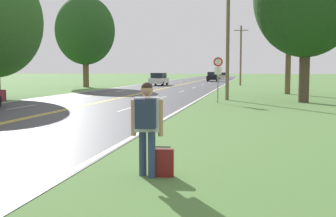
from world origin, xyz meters
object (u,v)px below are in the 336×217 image
at_px(suitcase, 163,163).
at_px(car_champagne_hatchback_distant, 224,76).
at_px(hitchhiker_person, 147,120).
at_px(tree_behind_sign, 85,31).
at_px(car_white_sedan_mid_far, 159,79).
at_px(traffic_sign, 218,68).
at_px(tree_mid_treeline, 289,20).
at_px(car_black_hatchback_receding, 213,76).

relative_size(suitcase, car_champagne_hatchback_distant, 0.16).
height_order(hitchhiker_person, suitcase, hitchhiker_person).
bearing_deg(tree_behind_sign, car_white_sedan_mid_far, 41.01).
relative_size(traffic_sign, tree_mid_treeline, 0.32).
bearing_deg(suitcase, car_black_hatchback_receding, -1.24).
relative_size(suitcase, car_black_hatchback_receding, 0.15).
relative_size(car_white_sedan_mid_far, car_champagne_hatchback_distant, 1.12).
height_order(suitcase, car_champagne_hatchback_distant, car_champagne_hatchback_distant).
xyz_separation_m(traffic_sign, tree_mid_treeline, (5.06, 10.76, 4.07)).
height_order(hitchhiker_person, tree_behind_sign, tree_behind_sign).
xyz_separation_m(traffic_sign, car_white_sedan_mid_far, (-9.78, 27.54, -1.33)).
relative_size(hitchhiker_person, car_champagne_hatchback_distant, 0.48).
distance_m(hitchhiker_person, traffic_sign, 18.43).
bearing_deg(car_champagne_hatchback_distant, car_black_hatchback_receding, -1.30).
bearing_deg(car_black_hatchback_receding, car_white_sedan_mid_far, -13.02).
bearing_deg(car_black_hatchback_receding, hitchhiker_person, 5.47).
bearing_deg(tree_mid_treeline, suitcase, -99.20).
relative_size(traffic_sign, car_champagne_hatchback_distant, 0.75).
bearing_deg(tree_behind_sign, suitcase, -65.92).
bearing_deg(car_black_hatchback_receding, car_champagne_hatchback_distant, 179.27).
height_order(tree_behind_sign, car_black_hatchback_receding, tree_behind_sign).
bearing_deg(car_black_hatchback_receding, traffic_sign, 6.92).
bearing_deg(tree_mid_treeline, car_black_hatchback_receding, 104.52).
bearing_deg(car_champagne_hatchback_distant, traffic_sign, 4.22).
distance_m(suitcase, traffic_sign, 18.39).
xyz_separation_m(suitcase, traffic_sign, (-0.36, 18.29, 1.88)).
height_order(suitcase, tree_behind_sign, tree_behind_sign).
xyz_separation_m(tree_behind_sign, car_champagne_hatchback_distant, (13.41, 45.23, -5.86)).
xyz_separation_m(hitchhiker_person, car_black_hatchback_receding, (-4.59, 66.19, -0.24)).
distance_m(car_white_sedan_mid_far, car_black_hatchback_receding, 20.92).
bearing_deg(hitchhiker_person, car_white_sedan_mid_far, 6.62).
relative_size(suitcase, tree_mid_treeline, 0.07).
xyz_separation_m(tree_behind_sign, car_black_hatchback_receding, (12.69, 26.73, -5.75)).
distance_m(tree_mid_treeline, car_black_hatchback_receding, 38.63).
height_order(tree_mid_treeline, car_champagne_hatchback_distant, tree_mid_treeline).
bearing_deg(suitcase, tree_mid_treeline, -14.67).
bearing_deg(traffic_sign, car_champagne_hatchback_distant, 93.30).
distance_m(car_white_sedan_mid_far, car_champagne_hatchback_distant, 39.22).
height_order(suitcase, traffic_sign, traffic_sign).
distance_m(hitchhiker_person, tree_behind_sign, 43.43).
bearing_deg(car_white_sedan_mid_far, hitchhiker_person, -166.30).
relative_size(hitchhiker_person, car_white_sedan_mid_far, 0.43).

